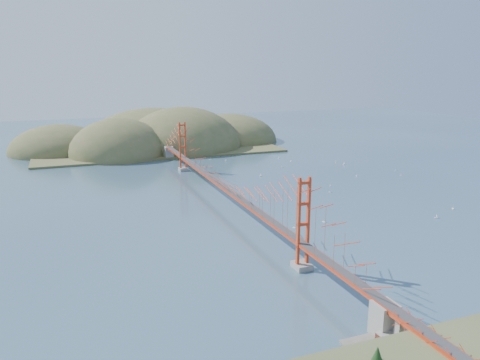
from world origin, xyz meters
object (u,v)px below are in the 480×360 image
object	(u,v)px
bridge	(223,166)
fort	(400,338)
sailboat_2	(330,192)
sailboat_0	(324,221)

from	to	relation	value
bridge	fort	size ratio (longest dim) A/B	25.51
fort	sailboat_2	size ratio (longest dim) A/B	5.96
sailboat_2	sailboat_0	xyz separation A→B (m)	(-10.58, -15.45, 0.01)
bridge	fort	bearing A→B (deg)	-89.52
bridge	sailboat_0	distance (m)	20.82
fort	sailboat_0	bearing A→B (deg)	70.57
sailboat_2	sailboat_0	size ratio (longest dim) A/B	0.93
bridge	fort	distance (m)	48.40
bridge	fort	xyz separation A→B (m)	(0.40, -47.98, -6.34)
bridge	sailboat_0	xyz separation A→B (m)	(11.77, -15.75, -6.86)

